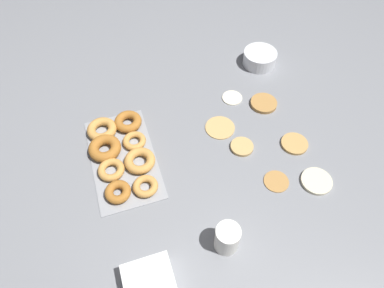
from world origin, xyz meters
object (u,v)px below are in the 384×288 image
(container_stack, at_px, (150,284))
(paper_cup, at_px, (227,238))
(pancake_6, at_px, (232,97))
(pancake_1, at_px, (316,181))
(pancake_2, at_px, (276,181))
(pancake_3, at_px, (242,147))
(pancake_4, at_px, (294,144))
(donut_tray, at_px, (120,152))
(batter_bowl, at_px, (260,58))
(pancake_5, at_px, (220,127))
(pancake_0, at_px, (264,103))

(container_stack, xyz_separation_m, paper_cup, (-0.05, 0.24, 0.02))
(pancake_6, bearing_deg, pancake_1, 15.38)
(pancake_2, relative_size, container_stack, 0.63)
(pancake_1, bearing_deg, pancake_3, -138.94)
(pancake_4, xyz_separation_m, pancake_6, (-0.29, -0.13, -0.00))
(pancake_1, xyz_separation_m, pancake_3, (-0.21, -0.18, 0.00))
(pancake_3, xyz_separation_m, pancake_4, (0.05, 0.19, -0.00))
(donut_tray, distance_m, container_stack, 0.47)
(pancake_1, height_order, batter_bowl, batter_bowl)
(pancake_1, bearing_deg, pancake_2, -108.58)
(pancake_5, bearing_deg, donut_tray, -89.13)
(pancake_6, distance_m, donut_tray, 0.50)
(pancake_5, bearing_deg, batter_bowl, 134.74)
(batter_bowl, bearing_deg, pancake_4, -7.88)
(donut_tray, bearing_deg, pancake_3, 76.14)
(pancake_6, bearing_deg, container_stack, -38.97)
(pancake_2, bearing_deg, pancake_3, -161.58)
(batter_bowl, distance_m, container_stack, 1.02)
(pancake_5, relative_size, container_stack, 0.83)
(pancake_1, xyz_separation_m, pancake_6, (-0.45, -0.12, -0.00))
(pancake_2, relative_size, batter_bowl, 0.60)
(pancake_2, distance_m, pancake_4, 0.18)
(pancake_1, relative_size, paper_cup, 1.03)
(pancake_0, bearing_deg, batter_bowl, 159.96)
(pancake_1, xyz_separation_m, paper_cup, (0.11, -0.37, 0.04))
(pancake_3, xyz_separation_m, pancake_5, (-0.11, -0.04, -0.00))
(pancake_5, xyz_separation_m, donut_tray, (0.01, -0.38, 0.01))
(pancake_4, distance_m, pancake_5, 0.28)
(pancake_5, distance_m, paper_cup, 0.45)
(pancake_0, xyz_separation_m, pancake_6, (-0.07, -0.11, -0.00))
(pancake_4, xyz_separation_m, pancake_5, (-0.16, -0.23, -0.00))
(pancake_4, distance_m, paper_cup, 0.46)
(pancake_4, height_order, donut_tray, donut_tray)
(pancake_0, bearing_deg, pancake_3, -44.39)
(pancake_3, bearing_deg, pancake_1, 41.06)
(donut_tray, height_order, paper_cup, paper_cup)
(donut_tray, relative_size, container_stack, 3.00)
(pancake_2, xyz_separation_m, pancake_4, (-0.12, 0.13, 0.00))
(pancake_5, bearing_deg, pancake_2, 19.53)
(pancake_6, bearing_deg, donut_tray, -74.27)
(pancake_2, height_order, pancake_5, same)
(pancake_3, bearing_deg, pancake_4, 75.98)
(pancake_2, height_order, pancake_4, pancake_4)
(pancake_4, height_order, pancake_6, pancake_4)
(pancake_3, relative_size, pancake_5, 0.74)
(pancake_6, relative_size, donut_tray, 0.20)
(pancake_3, height_order, paper_cup, paper_cup)
(pancake_2, relative_size, pancake_6, 1.05)
(pancake_3, relative_size, pancake_6, 1.02)
(batter_bowl, bearing_deg, pancake_3, -31.99)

